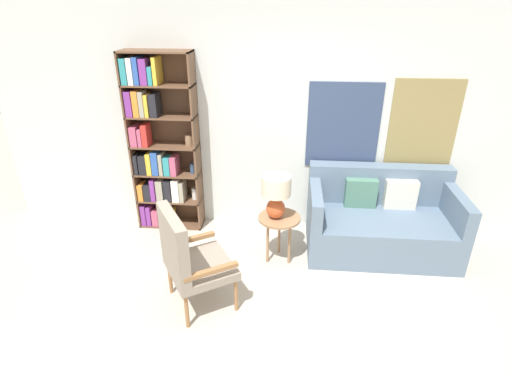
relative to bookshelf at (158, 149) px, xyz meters
The scene contains 7 objects.
ground_plane 2.42m from the bookshelf, 56.76° to the right, with size 14.00×14.00×0.00m, color #B2A899.
wall_back 1.30m from the bookshelf, ahead, with size 6.40×0.08×2.70m.
bookshelf is the anchor object (origin of this frame).
armchair 1.68m from the bookshelf, 65.33° to the right, with size 0.79×0.80×1.01m.
couch 2.73m from the bookshelf, ahead, with size 1.63×0.94×0.90m.
side_table 1.71m from the bookshelf, 23.75° to the right, with size 0.46×0.46×0.54m.
table_lamp 1.59m from the bookshelf, 24.82° to the right, with size 0.31×0.31×0.48m.
Camera 1 is at (0.35, -2.53, 2.65)m, focal length 28.00 mm.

